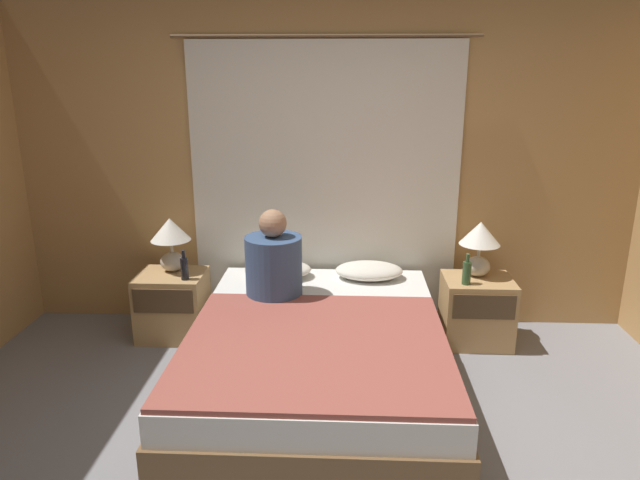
# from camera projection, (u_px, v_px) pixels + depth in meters

# --- Properties ---
(wall_back) EXTENTS (4.88, 0.06, 2.50)m
(wall_back) POSITION_uv_depth(u_px,v_px,m) (325.00, 168.00, 4.40)
(wall_back) COLOR tan
(wall_back) RESTS_ON ground_plane
(curtain_panel) EXTENTS (2.24, 0.02, 2.22)m
(curtain_panel) POSITION_uv_depth(u_px,v_px,m) (325.00, 188.00, 4.38)
(curtain_panel) COLOR silver
(curtain_panel) RESTS_ON ground_plane
(bed) EXTENTS (1.57, 2.08, 0.47)m
(bed) POSITION_uv_depth(u_px,v_px,m) (318.00, 359.00, 3.59)
(bed) COLOR brown
(bed) RESTS_ON ground_plane
(nightstand_left) EXTENTS (0.50, 0.43, 0.50)m
(nightstand_left) POSITION_uv_depth(u_px,v_px,m) (173.00, 305.00, 4.36)
(nightstand_left) COLOR tan
(nightstand_left) RESTS_ON ground_plane
(nightstand_right) EXTENTS (0.50, 0.43, 0.50)m
(nightstand_right) POSITION_uv_depth(u_px,v_px,m) (476.00, 310.00, 4.25)
(nightstand_right) COLOR tan
(nightstand_right) RESTS_ON ground_plane
(lamp_left) EXTENTS (0.30, 0.30, 0.41)m
(lamp_left) POSITION_uv_depth(u_px,v_px,m) (171.00, 237.00, 4.28)
(lamp_left) COLOR #B2A899
(lamp_left) RESTS_ON nightstand_left
(lamp_right) EXTENTS (0.30, 0.30, 0.41)m
(lamp_right) POSITION_uv_depth(u_px,v_px,m) (480.00, 242.00, 4.18)
(lamp_right) COLOR #B2A899
(lamp_right) RESTS_ON nightstand_right
(pillow_left) EXTENTS (0.51, 0.34, 0.12)m
(pillow_left) POSITION_uv_depth(u_px,v_px,m) (278.00, 269.00, 4.31)
(pillow_left) COLOR silver
(pillow_left) RESTS_ON bed
(pillow_right) EXTENTS (0.51, 0.34, 0.12)m
(pillow_right) POSITION_uv_depth(u_px,v_px,m) (369.00, 271.00, 4.28)
(pillow_right) COLOR silver
(pillow_right) RESTS_ON bed
(blanket_on_bed) EXTENTS (1.51, 1.41, 0.03)m
(blanket_on_bed) POSITION_uv_depth(u_px,v_px,m) (315.00, 345.00, 3.22)
(blanket_on_bed) COLOR #994C42
(blanket_on_bed) RESTS_ON bed
(person_left_in_bed) EXTENTS (0.39, 0.39, 0.62)m
(person_left_in_bed) POSITION_uv_depth(u_px,v_px,m) (274.00, 263.00, 3.88)
(person_left_in_bed) COLOR #38517A
(person_left_in_bed) RESTS_ON bed
(beer_bottle_on_left_stand) EXTENTS (0.06, 0.06, 0.22)m
(beer_bottle_on_left_stand) POSITION_uv_depth(u_px,v_px,m) (184.00, 268.00, 4.15)
(beer_bottle_on_left_stand) COLOR black
(beer_bottle_on_left_stand) RESTS_ON nightstand_left
(beer_bottle_on_right_stand) EXTENTS (0.06, 0.06, 0.23)m
(beer_bottle_on_right_stand) POSITION_uv_depth(u_px,v_px,m) (467.00, 272.00, 4.06)
(beer_bottle_on_right_stand) COLOR #2D4C28
(beer_bottle_on_right_stand) RESTS_ON nightstand_right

